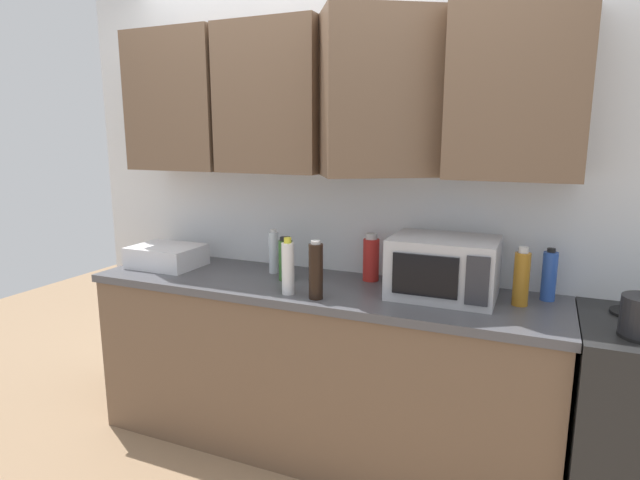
{
  "coord_description": "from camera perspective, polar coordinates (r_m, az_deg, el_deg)",
  "views": [
    {
      "loc": [
        1.03,
        -2.62,
        1.64
      ],
      "look_at": [
        -0.0,
        -0.25,
        1.12
      ],
      "focal_mm": 29.2,
      "sensor_mm": 36.0,
      "label": 1
    }
  ],
  "objects": [
    {
      "name": "bottle_white_jar",
      "position": [
        2.46,
        -3.53,
        -3.05
      ],
      "size": [
        0.06,
        0.06,
        0.27
      ],
      "color": "white",
      "rests_on": "counter_run"
    },
    {
      "name": "bottle_amber_vinegar",
      "position": [
        2.46,
        21.2,
        -3.9
      ],
      "size": [
        0.07,
        0.07,
        0.26
      ],
      "color": "#AD701E",
      "rests_on": "counter_run"
    },
    {
      "name": "counter_run",
      "position": [
        2.8,
        -0.41,
        -13.73
      ],
      "size": [
        2.39,
        0.63,
        0.9
      ],
      "color": "brown",
      "rests_on": "ground_plane"
    },
    {
      "name": "bottle_blue_cleaner",
      "position": [
        2.58,
        23.82,
        -3.6
      ],
      "size": [
        0.06,
        0.06,
        0.24
      ],
      "color": "#2D56B7",
      "rests_on": "counter_run"
    },
    {
      "name": "bottle_clear_tall",
      "position": [
        2.84,
        -5.08,
        -1.33
      ],
      "size": [
        0.05,
        0.05,
        0.24
      ],
      "color": "silver",
      "rests_on": "counter_run"
    },
    {
      "name": "bottle_green_oil",
      "position": [
        2.7,
        -3.8,
        -2.12
      ],
      "size": [
        0.07,
        0.07,
        0.23
      ],
      "color": "#386B2D",
      "rests_on": "counter_run"
    },
    {
      "name": "wall_back_with_cabinets",
      "position": [
        2.75,
        1.51,
        10.03
      ],
      "size": [
        3.26,
        0.58,
        2.6
      ],
      "color": "white",
      "rests_on": "ground_plane"
    },
    {
      "name": "dish_rack",
      "position": [
        3.11,
        -16.43,
        -1.7
      ],
      "size": [
        0.38,
        0.3,
        0.12
      ],
      "primitive_type": "cube",
      "color": "silver",
      "rests_on": "counter_run"
    },
    {
      "name": "bottle_soy_dark",
      "position": [
        2.38,
        -0.46,
        -3.38
      ],
      "size": [
        0.07,
        0.07,
        0.27
      ],
      "color": "black",
      "rests_on": "counter_run"
    },
    {
      "name": "bottle_red_sauce",
      "position": [
        2.7,
        5.61,
        -2.02
      ],
      "size": [
        0.08,
        0.08,
        0.25
      ],
      "color": "red",
      "rests_on": "counter_run"
    },
    {
      "name": "microwave",
      "position": [
        2.48,
        13.39,
        -2.93
      ],
      "size": [
        0.48,
        0.37,
        0.28
      ],
      "color": "#B7B7BC",
      "rests_on": "counter_run"
    }
  ]
}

